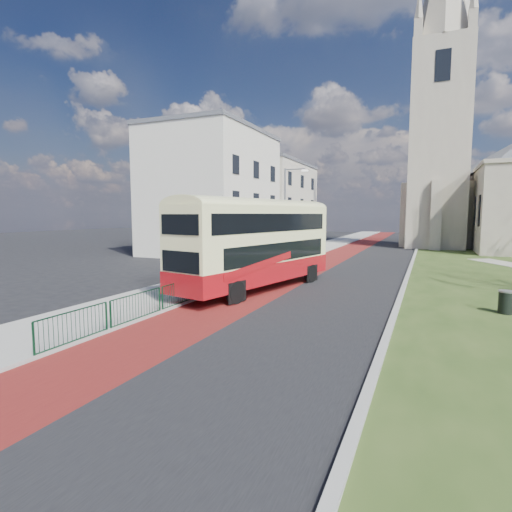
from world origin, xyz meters
The scene contains 13 objects.
ground centered at (0.00, 0.00, 0.00)m, with size 160.00×160.00×0.00m, color black.
road_carriageway centered at (1.50, 20.00, 0.01)m, with size 9.00×120.00×0.01m, color black.
bus_lane centered at (-1.20, 20.00, 0.01)m, with size 3.40×120.00×0.01m, color #591414.
pavement_west centered at (-5.00, 20.00, 0.06)m, with size 4.00×120.00×0.12m, color gray.
kerb_west centered at (-3.00, 20.00, 0.07)m, with size 0.25×120.00×0.13m, color #999993.
kerb_east centered at (6.10, 22.00, 0.07)m, with size 0.25×80.00×0.13m, color #999993.
pedestrian_railing centered at (-2.95, 4.00, 0.55)m, with size 0.07×24.00×1.12m.
gothic_church centered at (12.56, 38.00, 13.13)m, with size 16.38×18.00×40.00m.
street_block_near centered at (-14.00, 22.00, 6.51)m, with size 10.30×14.30×13.00m.
street_block_far centered at (-14.00, 38.00, 5.76)m, with size 10.30×16.30×11.50m.
streetlamp centered at (-4.35, 18.00, 4.59)m, with size 2.13×0.18×8.00m.
bus centered at (-1.28, 4.33, 2.72)m, with size 5.07×11.71×4.77m.
litter_bin centered at (10.30, 3.34, 0.53)m, with size 0.69×0.69×0.96m.
Camera 1 is at (7.22, -15.61, 4.14)m, focal length 28.00 mm.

